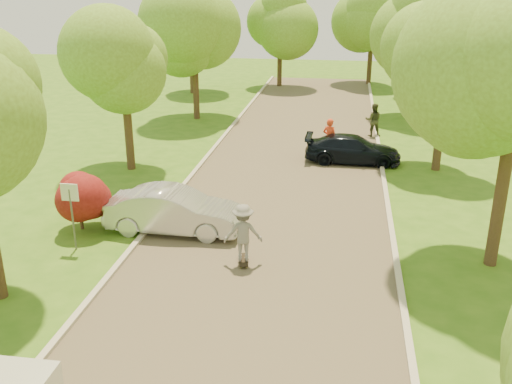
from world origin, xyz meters
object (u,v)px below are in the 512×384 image
Objects in this scene: silver_sedan at (174,211)px; longboard at (243,260)px; dark_sedan at (353,149)px; skateboarder at (243,233)px; street_sign at (71,203)px; person_striped at (330,138)px; person_olive at (373,120)px.

silver_sedan is 4.83× the size of longboard.
silver_sedan reaches higher than dark_sedan.
silver_sedan is 10.50m from dark_sedan.
longboard is 0.89m from skateboarder.
dark_sedan is 4.66× the size of longboard.
street_sign reaches higher than person_striped.
street_sign is 0.48× the size of silver_sedan.
silver_sedan is at bearing 87.74° from person_striped.
person_olive is at bearing -91.83° from person_striped.
dark_sedan is (8.53, 10.51, -0.93)m from street_sign.
skateboarder is at bearing -1.10° from street_sign.
silver_sedan is 2.54× the size of person_olive.
skateboarder is at bearing 71.54° from person_olive.
skateboarder is at bearing -124.48° from silver_sedan.
longboard is 0.49× the size of person_striped.
street_sign is at bearing 124.62° from silver_sedan.
skateboarder is (2.67, -1.89, 0.25)m from silver_sedan.
longboard is 0.53× the size of skateboarder.
silver_sedan reaches higher than longboard.
silver_sedan is at bearing 33.79° from street_sign.
person_striped is 1.06× the size of person_olive.
skateboarder is 0.93× the size of person_striped.
dark_sedan is 2.31× the size of person_striped.
street_sign reaches higher than silver_sedan.
dark_sedan is at bearing -33.07° from silver_sedan.
longboard is at bearing 85.40° from skateboarder.
person_olive is (2.16, 4.31, -0.06)m from person_striped.
person_striped is (-1.09, 0.60, 0.31)m from dark_sedan.
dark_sedan is 1.28m from person_striped.
street_sign is 5.38m from skateboarder.
street_sign is 13.57m from dark_sedan.
street_sign is 13.38m from person_striped.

